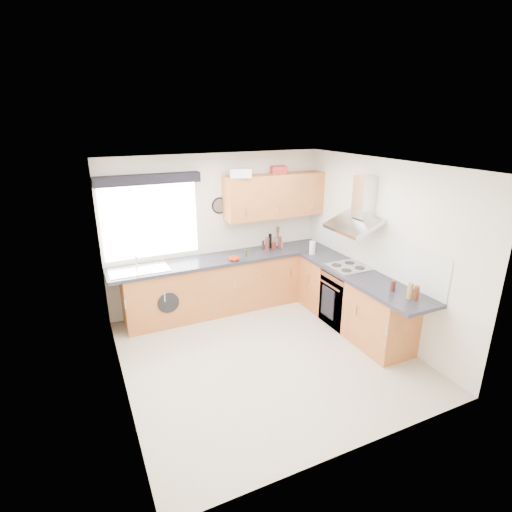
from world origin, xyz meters
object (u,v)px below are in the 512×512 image
oven (346,297)px  washing_machine (164,295)px  upper_cabinets (275,196)px  extractor_hood (358,210)px

oven → washing_machine: size_ratio=0.97×
upper_cabinets → washing_machine: 2.38m
extractor_hood → upper_cabinets: size_ratio=0.46×
extractor_hood → upper_cabinets: 1.48m
extractor_hood → upper_cabinets: (-0.65, 1.33, 0.03)m
oven → upper_cabinets: size_ratio=0.50×
oven → washing_machine: (-2.50, 1.22, 0.01)m
upper_cabinets → washing_machine: upper_cabinets is taller
oven → upper_cabinets: 1.99m
oven → upper_cabinets: bearing=112.5°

